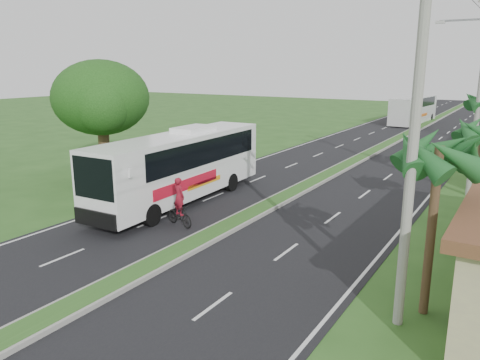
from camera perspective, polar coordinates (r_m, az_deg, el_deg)
The scene contains 12 objects.
ground at distance 16.81m, azimuth -13.31°, elevation -11.71°, with size 180.00×180.00×0.00m, color #2C551F.
road_asphalt at distance 33.22m, azimuth 11.75°, elevation 1.08°, with size 14.00×160.00×0.02m, color black.
median_strip at distance 33.20m, azimuth 11.76°, elevation 1.24°, with size 1.20×160.00×0.18m.
lane_edge_left at distance 36.00m, azimuth 1.71°, elevation 2.32°, with size 0.12×160.00×0.01m, color silver.
lane_edge_right at distance 31.64m, azimuth 23.18°, elevation -0.40°, with size 0.12×160.00×0.01m, color silver.
palm_verge_a at distance 13.88m, azimuth 23.10°, elevation 2.78°, with size 2.40×2.40×5.45m.
shade_tree at distance 31.00m, azimuth -16.70°, elevation 9.30°, with size 6.30×6.00×7.54m.
utility_pole_a at distance 12.86m, azimuth 20.56°, elevation 6.43°, with size 1.60×0.28×11.00m.
utility_pole_b at distance 28.65m, azimuth 27.26°, elevation 10.52°, with size 3.20×0.28×12.00m.
coach_bus_main at distance 24.92m, azimuth -7.13°, elevation 2.16°, with size 3.00×12.26×3.93m.
coach_bus_far at distance 63.90m, azimuth 20.40°, elevation 8.19°, with size 3.49×11.66×3.35m.
motorcyclist at distance 21.35m, azimuth -7.40°, elevation -3.52°, with size 1.81×0.91×2.29m.
Camera 1 is at (11.00, -10.53, 7.11)m, focal length 35.00 mm.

